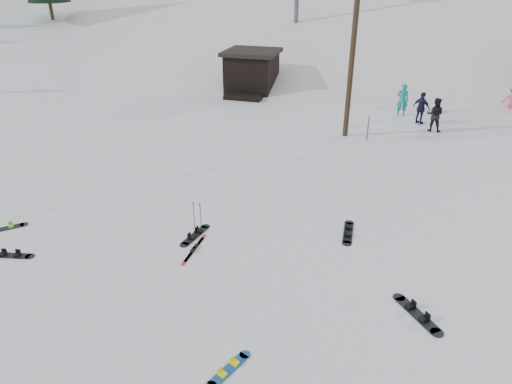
# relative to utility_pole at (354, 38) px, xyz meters

# --- Properties ---
(ground) EXTENTS (200.00, 200.00, 0.00)m
(ground) POSITION_rel_utility_pole_xyz_m (-2.00, -14.00, -4.68)
(ground) COLOR white
(ground) RESTS_ON ground
(ski_slope) EXTENTS (60.00, 85.24, 65.97)m
(ski_slope) POSITION_rel_utility_pole_xyz_m (-2.00, 41.00, -16.68)
(ski_slope) COLOR white
(ski_slope) RESTS_ON ground
(ridge_left) EXTENTS (47.54, 95.03, 58.38)m
(ridge_left) POSITION_rel_utility_pole_xyz_m (-38.00, 34.00, -15.68)
(ridge_left) COLOR white
(ridge_left) RESTS_ON ground
(treeline_left) EXTENTS (20.00, 64.00, 10.00)m
(treeline_left) POSITION_rel_utility_pole_xyz_m (-36.00, 26.00, -4.68)
(treeline_left) COLOR black
(treeline_left) RESTS_ON ground
(treeline_crest) EXTENTS (50.00, 6.00, 10.00)m
(treeline_crest) POSITION_rel_utility_pole_xyz_m (-2.00, 72.00, -4.68)
(treeline_crest) COLOR black
(treeline_crest) RESTS_ON ski_slope
(utility_pole) EXTENTS (2.00, 0.26, 9.00)m
(utility_pole) POSITION_rel_utility_pole_xyz_m (0.00, 0.00, 0.00)
(utility_pole) COLOR #3A2819
(utility_pole) RESTS_ON ground
(trail_sign) EXTENTS (0.50, 0.09, 1.85)m
(trail_sign) POSITION_rel_utility_pole_xyz_m (1.10, -0.42, -3.41)
(trail_sign) COLOR #595B60
(trail_sign) RESTS_ON ground
(lift_hut) EXTENTS (3.40, 4.10, 2.75)m
(lift_hut) POSITION_rel_utility_pole_xyz_m (-7.00, 6.94, -3.32)
(lift_hut) COLOR black
(lift_hut) RESTS_ON ground
(hero_snowboard) EXTENTS (0.66, 1.24, 0.09)m
(hero_snowboard) POSITION_rel_utility_pole_xyz_m (-0.70, -15.67, -4.66)
(hero_snowboard) COLOR #1857A2
(hero_snowboard) RESTS_ON ground
(hero_skis) EXTENTS (0.12, 1.70, 0.09)m
(hero_skis) POSITION_rel_utility_pole_xyz_m (-3.21, -11.65, -4.66)
(hero_skis) COLOR #AC2811
(hero_skis) RESTS_ON ground
(ski_poles) EXTENTS (0.31, 0.08, 1.12)m
(ski_poles) POSITION_rel_utility_pole_xyz_m (-3.45, -10.76, -4.11)
(ski_poles) COLOR black
(ski_poles) RESTS_ON ground
(board_scatter_a) EXTENTS (1.45, 0.51, 0.10)m
(board_scatter_a) POSITION_rel_utility_pole_xyz_m (-8.31, -13.47, -4.65)
(board_scatter_a) COLOR black
(board_scatter_a) RESTS_ON ground
(board_scatter_b) EXTENTS (0.51, 1.48, 0.11)m
(board_scatter_b) POSITION_rel_utility_pole_xyz_m (-3.50, -10.90, -4.65)
(board_scatter_b) COLOR black
(board_scatter_b) RESTS_ON ground
(board_scatter_c) EXTENTS (1.10, 1.10, 0.10)m
(board_scatter_c) POSITION_rel_utility_pole_xyz_m (-9.63, -12.28, -4.65)
(board_scatter_c) COLOR black
(board_scatter_c) RESTS_ON ground
(board_scatter_d) EXTENTS (1.18, 1.37, 0.12)m
(board_scatter_d) POSITION_rel_utility_pole_xyz_m (3.19, -12.75, -4.65)
(board_scatter_d) COLOR black
(board_scatter_d) RESTS_ON ground
(board_scatter_f) EXTENTS (0.36, 1.59, 0.11)m
(board_scatter_f) POSITION_rel_utility_pole_xyz_m (1.15, -9.38, -4.65)
(board_scatter_f) COLOR black
(board_scatter_f) RESTS_ON ground
(skier_teal) EXTENTS (0.68, 0.47, 1.80)m
(skier_teal) POSITION_rel_utility_pole_xyz_m (2.65, 4.31, -3.78)
(skier_teal) COLOR #0D8B7C
(skier_teal) RESTS_ON ground
(skier_dark) EXTENTS (0.93, 0.78, 1.73)m
(skier_dark) POSITION_rel_utility_pole_xyz_m (4.25, 1.96, -3.82)
(skier_dark) COLOR black
(skier_dark) RESTS_ON ground
(skier_pink) EXTENTS (1.19, 0.84, 1.67)m
(skier_pink) POSITION_rel_utility_pole_xyz_m (8.64, 6.28, -3.84)
(skier_pink) COLOR #E45078
(skier_pink) RESTS_ON ground
(skier_navy) EXTENTS (1.06, 0.92, 1.72)m
(skier_navy) POSITION_rel_utility_pole_xyz_m (3.63, 3.03, -3.82)
(skier_navy) COLOR #191739
(skier_navy) RESTS_ON ground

